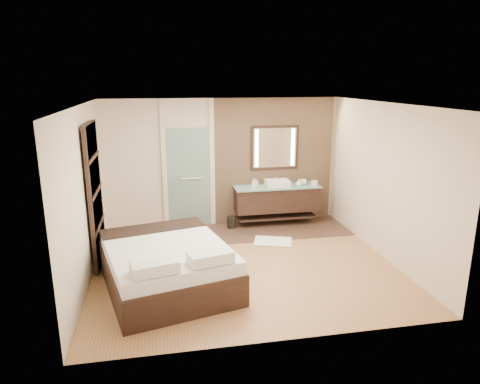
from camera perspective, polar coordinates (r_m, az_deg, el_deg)
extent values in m
plane|color=olive|center=(7.44, 0.54, -9.61)|extent=(5.00, 5.00, 0.00)
cube|color=#3C2821|center=(9.01, 2.29, -5.11)|extent=(3.80, 1.30, 0.01)
cube|color=#A77E5F|center=(9.34, 4.52, 4.15)|extent=(2.60, 0.08, 2.70)
cube|color=black|center=(9.25, 4.89, -0.94)|extent=(1.80, 0.50, 0.50)
cube|color=black|center=(9.36, 4.84, -3.24)|extent=(1.71, 0.45, 0.04)
cube|color=#88D0C1|center=(9.16, 4.97, 0.71)|extent=(1.85, 0.55, 0.03)
cube|color=white|center=(9.14, 4.98, 1.20)|extent=(0.50, 0.38, 0.13)
cylinder|color=silver|center=(9.31, 4.67, 1.59)|extent=(0.03, 0.03, 0.18)
cylinder|color=silver|center=(9.26, 4.74, 2.02)|extent=(0.02, 0.10, 0.02)
cube|color=black|center=(9.24, 4.64, 5.92)|extent=(1.06, 0.03, 0.96)
cube|color=white|center=(9.23, 4.67, 5.90)|extent=(0.94, 0.01, 0.84)
cube|color=#FFEABF|center=(9.12, 2.24, 5.84)|extent=(0.07, 0.01, 0.80)
cube|color=#FFEABF|center=(9.34, 7.06, 5.94)|extent=(0.07, 0.01, 0.80)
cube|color=#A7D3CD|center=(9.09, -6.83, 1.85)|extent=(0.90, 0.05, 2.10)
cylinder|color=silver|center=(9.04, -6.49, 1.79)|extent=(0.45, 0.03, 0.03)
cube|color=beige|center=(9.02, -10.07, 3.57)|extent=(0.10, 0.08, 2.70)
cube|color=beige|center=(9.08, -3.74, 3.85)|extent=(0.10, 0.08, 2.70)
cube|color=black|center=(7.56, -18.76, -0.37)|extent=(0.06, 1.20, 2.40)
cube|color=beige|center=(7.81, -18.10, -6.26)|extent=(0.02, 1.06, 0.52)
cube|color=beige|center=(7.62, -18.46, -2.13)|extent=(0.02, 1.06, 0.52)
cube|color=beige|center=(7.48, -18.82, 2.18)|extent=(0.02, 1.06, 0.52)
cube|color=beige|center=(7.38, -19.21, 6.63)|extent=(0.02, 1.06, 0.52)
cube|color=black|center=(6.72, -9.65, -10.44)|extent=(2.20, 2.52, 0.48)
cube|color=silver|center=(6.58, -9.78, -7.79)|extent=(2.13, 2.45, 0.20)
cube|color=black|center=(7.29, -11.48, -4.78)|extent=(1.75, 0.87, 0.04)
cube|color=silver|center=(5.65, -11.31, -9.76)|extent=(0.66, 0.46, 0.15)
cube|color=silver|center=(5.85, -3.99, -8.63)|extent=(0.66, 0.46, 0.15)
cube|color=white|center=(8.40, 4.42, -6.58)|extent=(0.84, 0.70, 0.02)
cylinder|color=black|center=(9.11, -1.13, -4.08)|extent=(0.23, 0.23, 0.25)
cube|color=silver|center=(9.30, 9.87, 1.17)|extent=(0.15, 0.15, 0.10)
imported|color=white|center=(8.92, 1.81, 1.14)|extent=(0.09, 0.09, 0.20)
imported|color=#B2B2B2|center=(9.09, 2.09, 1.33)|extent=(0.10, 0.10, 0.18)
imported|color=#C2F4EF|center=(9.16, 7.87, 1.25)|extent=(0.13, 0.13, 0.16)
imported|color=white|center=(9.37, 8.48, 1.35)|extent=(0.14, 0.14, 0.10)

